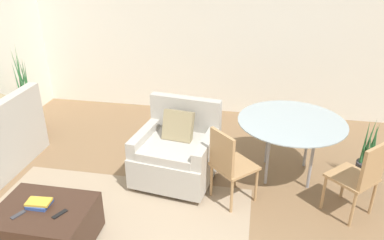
{
  "coord_description": "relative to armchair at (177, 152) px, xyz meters",
  "views": [
    {
      "loc": [
        0.79,
        -2.02,
        2.68
      ],
      "look_at": [
        0.06,
        1.97,
        0.75
      ],
      "focal_mm": 35.0,
      "sensor_mm": 36.0,
      "label": 1
    }
  ],
  "objects": [
    {
      "name": "book_stack",
      "position": [
        -1.03,
        -1.32,
        0.09
      ],
      "size": [
        0.23,
        0.18,
        0.06
      ],
      "color": "#2D478C",
      "rests_on": "ottoman"
    },
    {
      "name": "potted_plant",
      "position": [
        -2.52,
        0.86,
        -0.02
      ],
      "size": [
        0.33,
        0.33,
        1.38
      ],
      "color": "brown",
      "rests_on": "ground_plane"
    },
    {
      "name": "dining_table",
      "position": [
        1.34,
        0.32,
        0.32
      ],
      "size": [
        1.29,
        1.29,
        0.75
      ],
      "color": "#99A8AD",
      "rests_on": "ground_plane"
    },
    {
      "name": "dining_chair_near_right",
      "position": [
        2.02,
        -0.36,
        0.15
      ],
      "size": [
        0.59,
        0.59,
        0.9
      ],
      "color": "tan",
      "rests_on": "ground_plane"
    },
    {
      "name": "ottoman",
      "position": [
        -0.98,
        -1.35,
        -0.13
      ],
      "size": [
        0.88,
        0.69,
        0.44
      ],
      "color": "#382319",
      "rests_on": "ground_plane"
    },
    {
      "name": "armchair",
      "position": [
        0.0,
        0.0,
        0.0
      ],
      "size": [
        1.02,
        0.99,
        0.96
      ],
      "color": "#B2ADA3",
      "rests_on": "ground_plane"
    },
    {
      "name": "dining_chair_near_left",
      "position": [
        0.66,
        -0.36,
        0.15
      ],
      "size": [
        0.59,
        0.59,
        0.9
      ],
      "color": "tan",
      "rests_on": "ground_plane"
    },
    {
      "name": "tv_remote_primary",
      "position": [
        -1.15,
        -1.48,
        0.07
      ],
      "size": [
        0.1,
        0.14,
        0.01
      ],
      "color": "#333338",
      "rests_on": "ottoman"
    },
    {
      "name": "potted_plant_small",
      "position": [
        2.29,
        0.38,
        -0.12
      ],
      "size": [
        0.23,
        0.23,
        0.82
      ],
      "color": "#333338",
      "rests_on": "ground_plane"
    },
    {
      "name": "area_rug",
      "position": [
        -0.49,
        -1.0,
        -0.37
      ],
      "size": [
        2.86,
        1.8,
        0.01
      ],
      "color": "gray",
      "rests_on": "ground_plane"
    },
    {
      "name": "wall_back",
      "position": [
        0.1,
        2.19,
        1.01
      ],
      "size": [
        12.0,
        0.06,
        2.75
      ],
      "color": "white",
      "rests_on": "ground_plane"
    },
    {
      "name": "tv_remote_secondary",
      "position": [
        -0.78,
        -1.4,
        0.07
      ],
      "size": [
        0.1,
        0.15,
        0.01
      ],
      "color": "black",
      "rests_on": "ottoman"
    }
  ]
}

